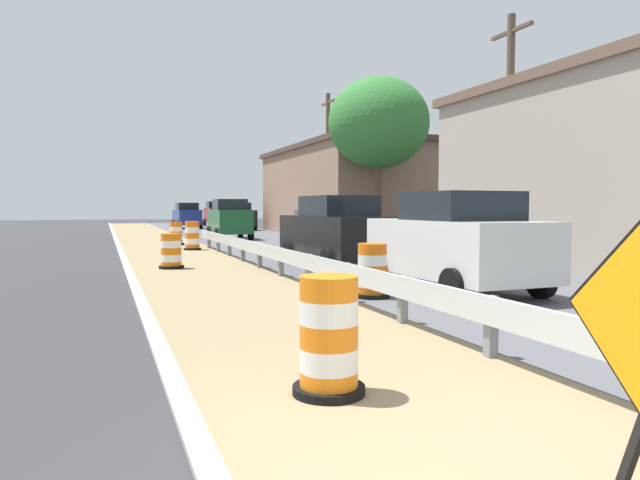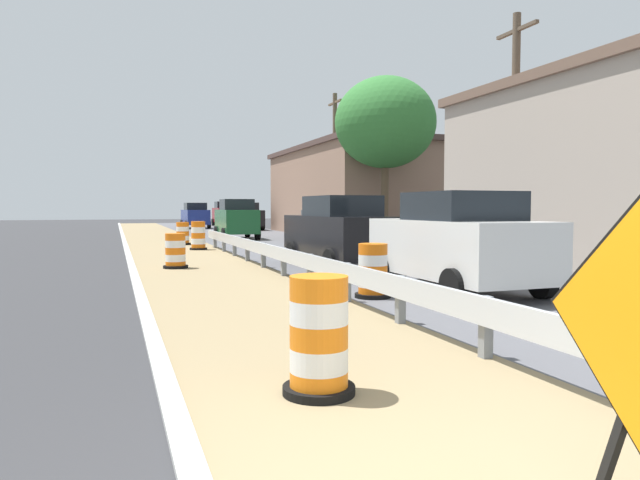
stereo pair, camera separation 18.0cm
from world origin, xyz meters
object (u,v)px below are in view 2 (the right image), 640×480
at_px(traffic_barrel_mid, 175,253).
at_px(car_lead_near_lane, 236,219).
at_px(traffic_barrel_close, 373,273).
at_px(car_trailing_far_lane, 339,232).
at_px(car_trailing_near_lane, 335,221).
at_px(traffic_barrel_nearest, 319,341).
at_px(utility_pole_near, 515,134).
at_px(traffic_barrel_farther, 183,235).
at_px(car_distant_b, 457,242).
at_px(utility_pole_mid, 335,163).
at_px(car_lead_far_lane, 195,216).
at_px(traffic_barrel_far, 198,237).
at_px(car_mid_far_lane, 225,214).
at_px(car_distant_a, 245,216).

relative_size(traffic_barrel_mid, car_lead_near_lane, 0.24).
bearing_deg(traffic_barrel_close, car_trailing_far_lane, 74.96).
bearing_deg(car_trailing_near_lane, traffic_barrel_nearest, -20.63).
relative_size(traffic_barrel_close, utility_pole_near, 0.14).
height_order(traffic_barrel_close, traffic_barrel_mid, traffic_barrel_close).
bearing_deg(car_trailing_near_lane, traffic_barrel_farther, -109.05).
height_order(traffic_barrel_mid, car_lead_near_lane, car_lead_near_lane).
height_order(traffic_barrel_nearest, car_distant_b, car_distant_b).
bearing_deg(car_trailing_far_lane, utility_pole_mid, -22.68).
height_order(traffic_barrel_close, car_lead_far_lane, car_lead_far_lane).
xyz_separation_m(car_distant_b, utility_pole_mid, (5.00, 19.81, 3.10)).
xyz_separation_m(traffic_barrel_nearest, utility_pole_near, (9.73, 9.73, 3.40)).
bearing_deg(car_trailing_near_lane, traffic_barrel_mid, -44.02).
xyz_separation_m(car_trailing_near_lane, utility_pole_mid, (2.17, 5.65, 3.05)).
bearing_deg(utility_pole_near, traffic_barrel_farther, 125.86).
xyz_separation_m(traffic_barrel_far, utility_pole_mid, (8.35, 6.62, 3.59)).
bearing_deg(traffic_barrel_mid, car_distant_b, -52.57).
bearing_deg(car_lead_far_lane, traffic_barrel_mid, 170.88).
xyz_separation_m(car_lead_far_lane, car_mid_far_lane, (3.23, 4.53, 0.07)).
xyz_separation_m(traffic_barrel_mid, car_mid_far_lane, (7.72, 34.89, 0.65)).
distance_m(car_trailing_near_lane, car_trailing_far_lane, 9.54).
height_order(traffic_barrel_close, car_distant_b, car_distant_b).
bearing_deg(car_lead_near_lane, utility_pole_near, -160.19).
relative_size(traffic_barrel_nearest, car_distant_a, 0.24).
xyz_separation_m(car_lead_far_lane, car_trailing_far_lane, (-0.09, -31.55, -0.01)).
xyz_separation_m(traffic_barrel_farther, car_distant_b, (3.60, -16.49, 0.54)).
bearing_deg(car_distant_a, car_trailing_far_lane, -6.86).
xyz_separation_m(traffic_barrel_nearest, traffic_barrel_close, (2.82, 4.94, -0.03)).
relative_size(car_trailing_far_lane, car_distant_b, 1.10).
bearing_deg(traffic_barrel_mid, car_distant_a, 73.68).
distance_m(traffic_barrel_nearest, utility_pole_near, 14.17).
bearing_deg(utility_pole_mid, car_trailing_near_lane, -110.98).
distance_m(traffic_barrel_mid, car_trailing_near_lane, 10.97).
bearing_deg(car_trailing_far_lane, traffic_barrel_far, 17.67).
xyz_separation_m(traffic_barrel_close, utility_pole_mid, (6.93, 19.97, 3.65)).
bearing_deg(traffic_barrel_nearest, traffic_barrel_far, 85.62).
distance_m(traffic_barrel_close, car_trailing_near_lane, 15.10).
xyz_separation_m(car_mid_far_lane, utility_pole_near, (2.15, -36.66, 2.81)).
bearing_deg(utility_pole_near, traffic_barrel_mid, 169.84).
xyz_separation_m(traffic_barrel_close, utility_pole_near, (6.90, 4.79, 3.44)).
relative_size(traffic_barrel_mid, car_lead_far_lane, 0.22).
relative_size(car_lead_near_lane, car_trailing_near_lane, 0.90).
bearing_deg(traffic_barrel_close, traffic_barrel_far, 96.07).
height_order(traffic_barrel_far, utility_pole_mid, utility_pole_mid).
xyz_separation_m(car_trailing_near_lane, car_lead_far_lane, (-3.23, 22.60, -0.04)).
bearing_deg(car_lead_near_lane, traffic_barrel_mid, 163.37).
bearing_deg(traffic_barrel_farther, car_mid_far_lane, 75.49).
bearing_deg(traffic_barrel_close, traffic_barrel_nearest, -119.75).
bearing_deg(car_distant_b, car_mid_far_lane, -4.11).
distance_m(traffic_barrel_far, car_distant_b, 13.62).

